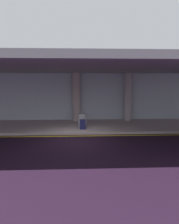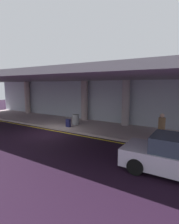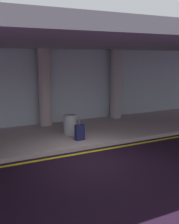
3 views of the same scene
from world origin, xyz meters
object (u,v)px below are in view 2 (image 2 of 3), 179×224
at_px(traveler_with_luggage, 162,126).
at_px(trash_bin_steel, 76,119).
at_px(car_silver, 178,157).
at_px(support_column_left_mid, 85,101).
at_px(support_column_center, 126,103).
at_px(suitcase_upright_primary, 68,123).
at_px(support_column_far_left, 27,97).

relative_size(traveler_with_luggage, trash_bin_steel, 1.98).
bearing_deg(car_silver, traveler_with_luggage, 112.30).
height_order(support_column_left_mid, support_column_center, same).
distance_m(support_column_center, suitcase_upright_primary, 4.89).
bearing_deg(suitcase_upright_primary, support_column_left_mid, 109.06).
height_order(support_column_left_mid, traveler_with_luggage, support_column_left_mid).
height_order(support_column_left_mid, car_silver, support_column_left_mid).
xyz_separation_m(support_column_center, car_silver, (4.50, -6.39, -1.26)).
xyz_separation_m(support_column_left_mid, trash_bin_steel, (0.43, -2.00, -1.40)).
bearing_deg(support_column_far_left, support_column_left_mid, 0.00).
height_order(support_column_far_left, support_column_left_mid, same).
bearing_deg(support_column_center, car_silver, -54.85).
xyz_separation_m(support_column_center, trash_bin_steel, (-3.57, -2.00, -1.40)).
height_order(car_silver, suitcase_upright_primary, car_silver).
xyz_separation_m(support_column_left_mid, traveler_with_luggage, (7.31, -3.14, -0.86)).
distance_m(traveler_with_luggage, suitcase_upright_primary, 6.92).
height_order(support_column_far_left, traveler_with_luggage, support_column_far_left).
bearing_deg(suitcase_upright_primary, traveler_with_luggage, 9.51).
bearing_deg(support_column_left_mid, support_column_far_left, 180.00).
relative_size(support_column_center, trash_bin_steel, 4.29).
bearing_deg(trash_bin_steel, support_column_left_mid, 102.08).
bearing_deg(support_column_center, support_column_left_mid, 180.00).
bearing_deg(suitcase_upright_primary, car_silver, -12.09).
height_order(suitcase_upright_primary, trash_bin_steel, suitcase_upright_primary).
relative_size(support_column_center, car_silver, 0.89).
xyz_separation_m(support_column_center, traveler_with_luggage, (3.31, -3.14, -0.86)).
height_order(traveler_with_luggage, trash_bin_steel, traveler_with_luggage).
bearing_deg(support_column_left_mid, support_column_center, 0.00).
bearing_deg(car_silver, support_column_left_mid, 145.37).
relative_size(support_column_far_left, traveler_with_luggage, 2.17).
bearing_deg(car_silver, suitcase_upright_primary, 159.40).
distance_m(traveler_with_luggage, trash_bin_steel, 7.00).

